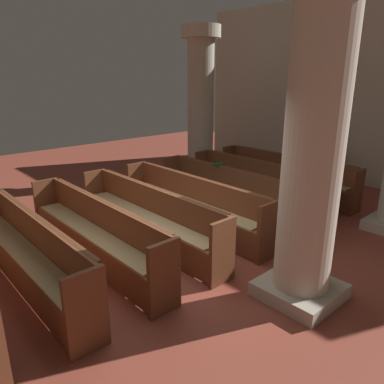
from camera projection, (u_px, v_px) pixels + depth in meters
name	position (u px, v px, depth m)	size (l,w,h in m)	color
ground_plane	(170.00, 258.00, 5.61)	(19.20, 19.20, 0.00)	brown
back_wall	(368.00, 92.00, 8.80)	(10.00, 0.16, 4.50)	beige
pew_row_0	(284.00, 174.00, 8.42)	(3.43, 0.47, 0.90)	brown
pew_row_1	(258.00, 182.00, 7.81)	(3.43, 0.46, 0.90)	brown
pew_row_2	(228.00, 191.00, 7.20)	(3.43, 0.46, 0.90)	brown
pew_row_3	(191.00, 202.00, 6.60)	(3.43, 0.47, 0.90)	brown
pew_row_4	(148.00, 215.00, 5.99)	(3.43, 0.46, 0.90)	brown
pew_row_5	(94.00, 231.00, 5.38)	(3.43, 0.46, 0.90)	brown
pew_row_6	(27.00, 251.00, 4.78)	(3.43, 0.47, 0.90)	brown
pillar_far_side	(201.00, 102.00, 9.54)	(0.98, 0.98, 3.80)	#B6AD9A
pillar_aisle_rear	(314.00, 140.00, 4.05)	(0.97, 0.97, 3.80)	#B6AD9A
lectern	(329.00, 170.00, 8.90)	(0.48, 0.45, 1.08)	#562B1A
hymn_book	(219.00, 164.00, 7.50)	(0.14, 0.21, 0.03)	#194723
kneeler_box_navy	(302.00, 248.00, 5.64)	(0.36, 0.30, 0.26)	navy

